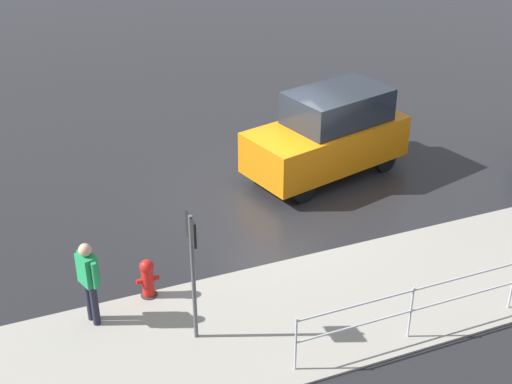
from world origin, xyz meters
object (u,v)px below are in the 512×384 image
at_px(moving_hatchback, 329,134).
at_px(sign_post, 192,261).
at_px(pedestrian, 89,278).
at_px(fire_hydrant, 148,279).

bearing_deg(moving_hatchback, sign_post, 43.76).
relative_size(moving_hatchback, pedestrian, 2.59).
bearing_deg(fire_hydrant, sign_post, 107.72).
xyz_separation_m(moving_hatchback, pedestrian, (6.33, 3.56, -0.07)).
bearing_deg(sign_post, pedestrian, -34.72).
height_order(fire_hydrant, pedestrian, pedestrian).
height_order(fire_hydrant, sign_post, sign_post).
xyz_separation_m(fire_hydrant, sign_post, (-0.45, 1.41, 1.18)).
xyz_separation_m(moving_hatchback, fire_hydrant, (5.26, 3.20, -0.63)).
height_order(moving_hatchback, sign_post, sign_post).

